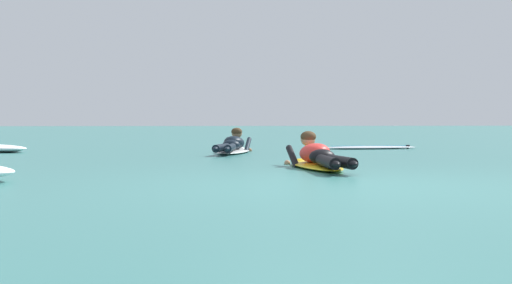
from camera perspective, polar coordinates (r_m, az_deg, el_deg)
The scene contains 4 objects.
ground_plane at distance 16.61m, azimuth -0.90°, elevation -0.37°, with size 120.00×120.00×0.00m, color #387A75.
surfer_near at distance 9.01m, azimuth 5.21°, elevation -1.34°, with size 0.61×2.48×0.54m.
surfer_far at distance 13.16m, azimuth -1.97°, elevation -0.36°, with size 1.03×2.55×0.55m.
drifting_surfboard at distance 15.32m, azimuth 9.67°, elevation -0.46°, with size 2.18×0.66×0.16m.
Camera 1 is at (-1.62, -6.51, 0.64)m, focal length 47.49 mm.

